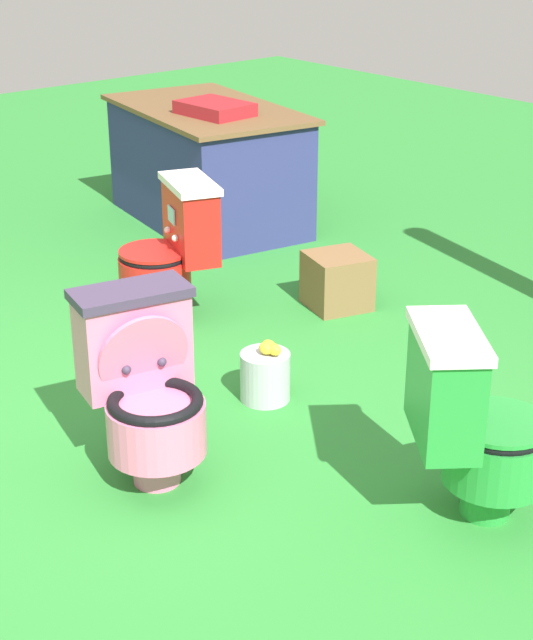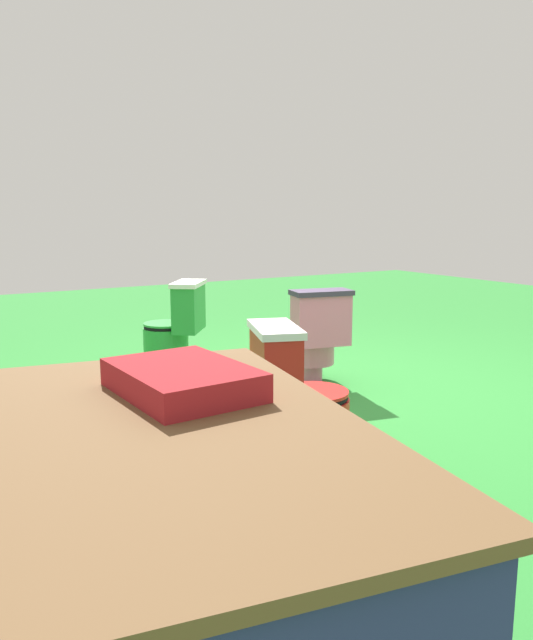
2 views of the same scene
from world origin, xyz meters
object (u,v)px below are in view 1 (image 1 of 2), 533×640
Objects in this scene: toilet_pink at (146,386)px; lemon_bucket at (265,375)px; toilet_green at (473,424)px; toilet_red at (171,250)px; small_crate at (337,281)px; vendor_table at (208,165)px.

toilet_pink is 2.63× the size of lemon_bucket.
toilet_green and toilet_pink have the same top height.
toilet_red reaches higher than small_crate.
vendor_table reaches higher than toilet_red.
lemon_bucket is (1.01, -0.22, -0.25)m from toilet_red.
toilet_green is 1.00× the size of toilet_pink.
toilet_red is 1.00× the size of toilet_pink.
toilet_pink reaches higher than small_crate.
lemon_bucket is (2.16, -1.34, -0.28)m from vendor_table.
vendor_table is 5.74× the size of lemon_bucket.
lemon_bucket is at bearing -60.26° from small_crate.
vendor_table is at bearing -164.80° from toilet_green.
toilet_red is at bearing -121.05° from small_crate.
toilet_green reaches higher than small_crate.
toilet_pink is (-0.97, -0.71, 0.00)m from toilet_green.
toilet_red is 2.63× the size of lemon_bucket.
small_crate is (-0.72, 1.70, -0.23)m from toilet_pink.
toilet_pink is 0.46× the size of vendor_table.
toilet_red is at bearing 167.52° from lemon_bucket.
small_crate is at bearing -144.69° from toilet_pink.
toilet_pink is 0.79m from lemon_bucket.
toilet_red is 2.39× the size of small_crate.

